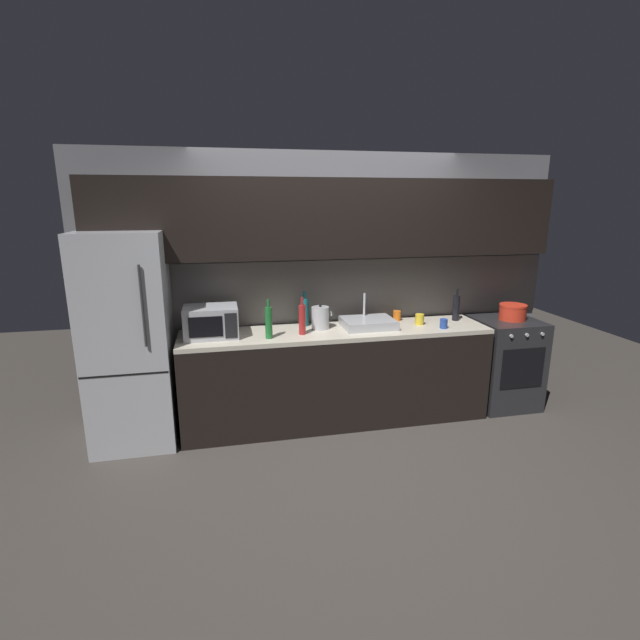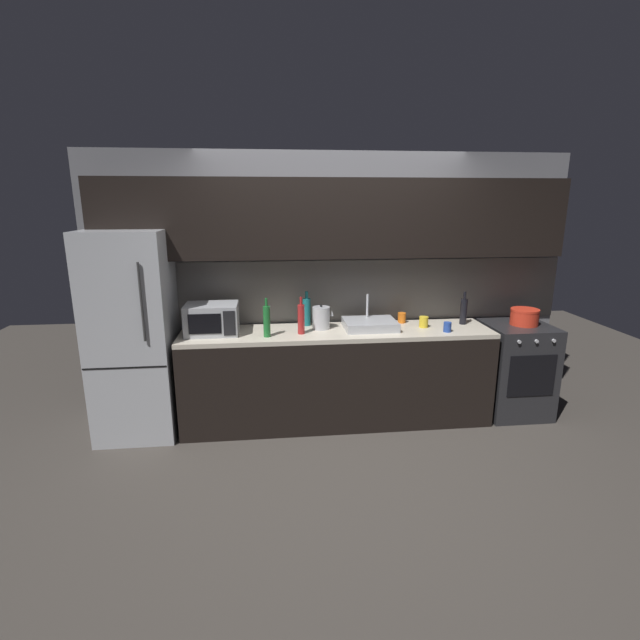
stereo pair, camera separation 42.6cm
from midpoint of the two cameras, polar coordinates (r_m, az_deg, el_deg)
name	(u,v)px [view 1 (the left image)]	position (r m, az deg, el deg)	size (l,w,h in m)	color
ground_plane	(364,470)	(3.87, 2.10, -17.81)	(10.00, 10.00, 0.00)	#3D3833
back_wall	(330,256)	(4.47, -1.54, 7.80)	(4.59, 0.44, 2.50)	slate
counter_run	(337,376)	(4.45, -0.73, -6.83)	(2.85, 0.60, 0.90)	black
refrigerator	(129,341)	(4.34, -24.83, -2.34)	(0.68, 0.69, 1.82)	#ADAFB5
oven_range	(504,362)	(5.09, 19.25, -4.93)	(0.60, 0.62, 0.90)	#232326
microwave	(211,322)	(4.22, -15.94, -0.24)	(0.46, 0.35, 0.27)	#A8AAAF
sink_basin	(368,323)	(4.40, 3.13, -0.39)	(0.48, 0.38, 0.30)	#ADAFB5
kettle	(320,318)	(4.33, -2.77, 0.24)	(0.20, 0.16, 0.23)	#B7BABF
wine_bottle_green	(269,322)	(4.07, -9.25, -0.31)	(0.06, 0.06, 0.34)	#1E6B2D
wine_bottle_red	(302,319)	(4.15, -5.11, 0.07)	(0.06, 0.06, 0.33)	#A82323
wine_bottle_dark	(456,308)	(4.76, 13.78, 1.44)	(0.07, 0.07, 0.32)	black
wine_bottle_teal	(305,312)	(4.44, -4.64, 0.97)	(0.08, 0.08, 0.33)	#19666B
mug_blue	(444,324)	(4.45, 12.19, -0.47)	(0.07, 0.07, 0.09)	#234299
mug_orange	(397,316)	(4.66, 6.77, 0.48)	(0.08, 0.08, 0.10)	orange
mug_yellow	(420,319)	(4.54, 9.40, 0.04)	(0.08, 0.08, 0.10)	gold
cooking_pot	(513,312)	(4.97, 20.15, 0.89)	(0.26, 0.26, 0.16)	red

